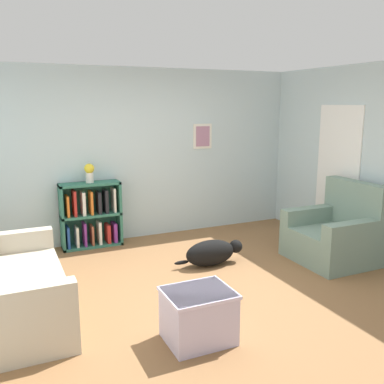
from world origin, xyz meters
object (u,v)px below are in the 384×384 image
(bookshelf, at_px, (91,216))
(couch, at_px, (11,287))
(coffee_table, at_px, (198,314))
(dog, at_px, (212,252))
(recliner_chair, at_px, (336,234))
(vase, at_px, (89,172))

(bookshelf, bearing_deg, couch, -121.54)
(coffee_table, xyz_separation_m, dog, (0.94, 1.56, -0.08))
(couch, relative_size, recliner_chair, 1.72)
(recliner_chair, distance_m, dog, 1.69)
(dog, bearing_deg, recliner_chair, -17.70)
(dog, bearing_deg, vase, 131.79)
(recliner_chair, height_order, coffee_table, recliner_chair)
(vase, bearing_deg, coffee_table, -83.82)
(bookshelf, bearing_deg, dog, -48.51)
(bookshelf, xyz_separation_m, dog, (1.26, -1.42, -0.29))
(dog, bearing_deg, couch, -169.18)
(couch, relative_size, coffee_table, 3.04)
(coffee_table, bearing_deg, couch, 143.29)
(coffee_table, relative_size, dog, 0.62)
(couch, relative_size, vase, 6.54)
(couch, relative_size, dog, 1.89)
(coffee_table, relative_size, vase, 2.15)
(coffee_table, xyz_separation_m, vase, (-0.32, 2.97, 0.86))
(bookshelf, height_order, coffee_table, bookshelf)
(couch, distance_m, coffee_table, 1.85)
(couch, xyz_separation_m, recliner_chair, (4.01, -0.05, 0.03))
(recliner_chair, bearing_deg, dog, 162.30)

